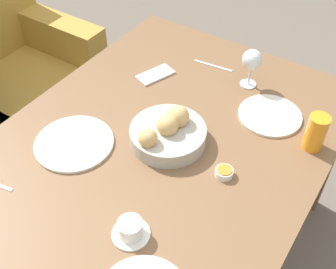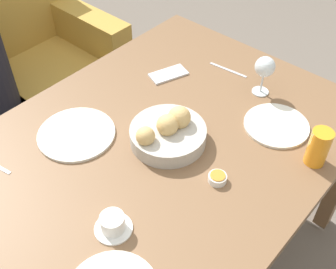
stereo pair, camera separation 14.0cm
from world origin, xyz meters
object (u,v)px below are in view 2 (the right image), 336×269
(plate_far_center, at_px, (76,134))
(jam_bowl_honey, at_px, (217,178))
(plate_near_right, at_px, (276,125))
(coffee_cup, at_px, (113,224))
(cell_phone, at_px, (168,74))
(wine_glass, at_px, (265,68))
(knife_silver, at_px, (228,70))
(bread_basket, at_px, (168,133))
(juice_glass, at_px, (318,147))

(plate_far_center, bearing_deg, jam_bowl_honey, -72.12)
(plate_near_right, xyz_separation_m, jam_bowl_honey, (-0.34, 0.01, 0.01))
(plate_far_center, bearing_deg, coffee_cup, -115.35)
(cell_phone, bearing_deg, coffee_cup, -150.69)
(wine_glass, distance_m, knife_silver, 0.21)
(plate_near_right, bearing_deg, plate_far_center, 134.92)
(knife_silver, bearing_deg, cell_phone, 139.04)
(plate_near_right, height_order, plate_far_center, same)
(plate_near_right, relative_size, jam_bowl_honey, 3.96)
(bread_basket, distance_m, knife_silver, 0.48)
(coffee_cup, bearing_deg, bread_basket, 17.72)
(bread_basket, height_order, coffee_cup, bread_basket)
(coffee_cup, height_order, jam_bowl_honey, coffee_cup)
(plate_near_right, xyz_separation_m, cell_phone, (-0.02, 0.48, -0.00))
(jam_bowl_honey, relative_size, knife_silver, 0.34)
(plate_far_center, bearing_deg, plate_near_right, -45.08)
(bread_basket, xyz_separation_m, jam_bowl_honey, (-0.03, -0.23, -0.03))
(plate_near_right, xyz_separation_m, juice_glass, (-0.06, -0.18, 0.06))
(plate_far_center, relative_size, coffee_cup, 2.46)
(jam_bowl_honey, distance_m, knife_silver, 0.59)
(plate_near_right, relative_size, wine_glass, 1.46)
(plate_far_center, height_order, cell_phone, plate_far_center)
(juice_glass, distance_m, jam_bowl_honey, 0.33)
(wine_glass, height_order, coffee_cup, wine_glass)
(juice_glass, relative_size, knife_silver, 0.77)
(wine_glass, xyz_separation_m, coffee_cup, (-0.79, -0.02, -0.09))
(wine_glass, bearing_deg, jam_bowl_honey, -163.37)
(plate_near_right, bearing_deg, coffee_cup, 169.60)
(plate_near_right, bearing_deg, wine_glass, 49.23)
(juice_glass, distance_m, wine_glass, 0.38)
(bread_basket, xyz_separation_m, coffee_cup, (-0.36, -0.12, -0.01))
(wine_glass, bearing_deg, cell_phone, 114.02)
(coffee_cup, xyz_separation_m, cell_phone, (0.64, 0.36, -0.02))
(plate_far_center, distance_m, cell_phone, 0.47)
(juice_glass, relative_size, jam_bowl_honey, 2.27)
(bread_basket, bearing_deg, knife_silver, 10.24)
(plate_near_right, xyz_separation_m, coffee_cup, (-0.67, 0.12, 0.02))
(plate_far_center, xyz_separation_m, cell_phone, (0.47, -0.01, -0.00))
(plate_near_right, xyz_separation_m, knife_silver, (0.16, 0.32, -0.00))
(juice_glass, relative_size, coffee_cup, 1.20)
(bread_basket, bearing_deg, plate_far_center, 126.14)
(bread_basket, xyz_separation_m, cell_phone, (0.28, 0.25, -0.04))
(juice_glass, bearing_deg, coffee_cup, 153.60)
(plate_near_right, height_order, wine_glass, wine_glass)
(wine_glass, relative_size, cell_phone, 0.94)
(bread_basket, bearing_deg, wine_glass, -11.97)
(jam_bowl_honey, bearing_deg, knife_silver, 32.27)
(plate_near_right, distance_m, juice_glass, 0.20)
(cell_phone, bearing_deg, plate_near_right, -87.16)
(cell_phone, bearing_deg, bread_basket, -138.90)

